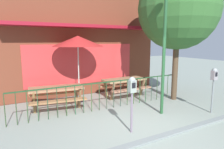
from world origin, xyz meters
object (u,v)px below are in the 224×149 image
picnic_table_left (57,92)px  street_tree (178,9)px  street_lamp (165,34)px  patio_umbrella (78,41)px  parking_meter_near (214,78)px  picnic_table_right (124,83)px  parking_meter_far (132,90)px

picnic_table_left → street_tree: bearing=-14.0°
street_lamp → patio_umbrella: bearing=125.7°
patio_umbrella → street_tree: 3.98m
parking_meter_near → street_lamp: bearing=152.6°
patio_umbrella → parking_meter_near: bearing=-45.2°
parking_meter_near → street_lamp: (-1.47, 0.76, 1.40)m
picnic_table_right → street_lamp: 3.00m
parking_meter_far → street_tree: size_ratio=0.29×
parking_meter_near → street_tree: size_ratio=0.30×
picnic_table_right → street_tree: bearing=-39.8°
patio_umbrella → parking_meter_near: 4.88m
picnic_table_right → parking_meter_far: parking_meter_far is taller
street_tree → picnic_table_right: bearing=140.2°
picnic_table_left → patio_umbrella: (1.00, 0.49, 1.71)m
patio_umbrella → street_lamp: 3.21m
picnic_table_left → street_lamp: street_lamp is taller
patio_umbrella → parking_meter_far: (0.21, -3.26, -1.19)m
picnic_table_right → parking_meter_near: parking_meter_near is taller
patio_umbrella → street_tree: size_ratio=0.50×
patio_umbrella → street_tree: (3.44, -1.60, 1.20)m
parking_meter_far → street_tree: 4.35m
picnic_table_right → street_tree: 3.54m
patio_umbrella → parking_meter_near: size_ratio=1.69×
picnic_table_right → parking_meter_far: bearing=-119.6°
street_lamp → parking_meter_far: bearing=-158.2°
picnic_table_right → patio_umbrella: size_ratio=0.72×
parking_meter_far → street_lamp: 2.28m
patio_umbrella → picnic_table_left: bearing=-153.6°
picnic_table_left → parking_meter_near: 5.22m
patio_umbrella → picnic_table_right: bearing=-9.2°
picnic_table_left → street_lamp: size_ratio=0.51×
picnic_table_left → parking_meter_near: parking_meter_near is taller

